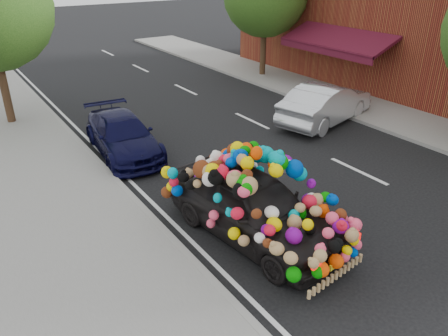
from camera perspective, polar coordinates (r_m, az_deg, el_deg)
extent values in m
plane|color=black|center=(10.58, 4.33, -5.21)|extent=(100.00, 100.00, 0.00)
cube|color=gray|center=(9.01, -18.46, -12.51)|extent=(4.00, 60.00, 0.12)
cube|color=gray|center=(9.50, -7.11, -8.92)|extent=(0.15, 60.00, 0.13)
cube|color=gray|center=(17.97, 19.52, 6.96)|extent=(3.00, 40.00, 0.12)
cube|color=#4B0E1E|center=(19.67, 14.45, 16.09)|extent=(1.62, 5.20, 0.75)
cube|color=#4B0E1E|center=(19.20, 12.73, 14.82)|extent=(0.06, 5.20, 0.35)
cylinder|color=#332114|center=(17.18, -26.77, 9.41)|extent=(0.28, 0.28, 2.73)
cylinder|color=#332114|center=(22.26, 5.12, 15.15)|extent=(0.28, 0.28, 2.64)
imported|color=black|center=(9.24, 3.73, -5.01)|extent=(2.23, 4.42, 1.44)
cube|color=red|center=(7.70, 11.99, -12.20)|extent=(0.23, 0.09, 0.14)
cube|color=red|center=(8.51, 16.86, -8.75)|extent=(0.23, 0.09, 0.14)
cube|color=yellow|center=(8.27, 14.38, -12.11)|extent=(0.34, 0.08, 0.12)
imported|color=black|center=(13.57, -13.08, 4.18)|extent=(2.01, 4.15, 1.16)
imported|color=silver|center=(16.20, 13.15, 8.21)|extent=(4.54, 2.53, 1.42)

